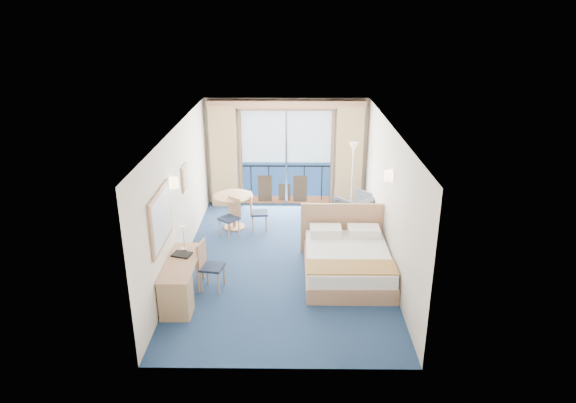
# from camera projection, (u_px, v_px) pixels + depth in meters

# --- Properties ---
(floor) EXTENTS (6.50, 6.50, 0.00)m
(floor) POSITION_uv_depth(u_px,v_px,m) (284.00, 261.00, 10.26)
(floor) COLOR navy
(floor) RESTS_ON ground
(room_walls) EXTENTS (4.04, 6.54, 2.72)m
(room_walls) POSITION_uv_depth(u_px,v_px,m) (284.00, 177.00, 9.62)
(room_walls) COLOR silver
(room_walls) RESTS_ON ground
(balcony_door) EXTENTS (2.36, 0.03, 2.52)m
(balcony_door) POSITION_uv_depth(u_px,v_px,m) (286.00, 161.00, 12.85)
(balcony_door) COLOR navy
(balcony_door) RESTS_ON room_walls
(curtain_left) EXTENTS (0.65, 0.22, 2.55)m
(curtain_left) POSITION_uv_depth(u_px,v_px,m) (224.00, 157.00, 12.68)
(curtain_left) COLOR tan
(curtain_left) RESTS_ON room_walls
(curtain_right) EXTENTS (0.65, 0.22, 2.55)m
(curtain_right) POSITION_uv_depth(u_px,v_px,m) (349.00, 157.00, 12.65)
(curtain_right) COLOR tan
(curtain_right) RESTS_ON room_walls
(pelmet) EXTENTS (3.80, 0.25, 0.18)m
(pelmet) POSITION_uv_depth(u_px,v_px,m) (286.00, 104.00, 12.23)
(pelmet) COLOR tan
(pelmet) RESTS_ON room_walls
(mirror) EXTENTS (0.05, 1.25, 0.95)m
(mirror) POSITION_uv_depth(u_px,v_px,m) (161.00, 218.00, 8.32)
(mirror) COLOR tan
(mirror) RESTS_ON room_walls
(wall_print) EXTENTS (0.04, 0.42, 0.52)m
(wall_print) POSITION_uv_depth(u_px,v_px,m) (185.00, 178.00, 10.12)
(wall_print) COLOR tan
(wall_print) RESTS_ON room_walls
(sconce_left) EXTENTS (0.18, 0.18, 0.18)m
(sconce_left) POSITION_uv_depth(u_px,v_px,m) (174.00, 183.00, 9.05)
(sconce_left) COLOR #FFDDB2
(sconce_left) RESTS_ON room_walls
(sconce_right) EXTENTS (0.18, 0.18, 0.18)m
(sconce_right) POSITION_uv_depth(u_px,v_px,m) (389.00, 176.00, 9.43)
(sconce_right) COLOR #FFDDB2
(sconce_right) RESTS_ON room_walls
(bed) EXTENTS (1.72, 2.05, 1.08)m
(bed) POSITION_uv_depth(u_px,v_px,m) (347.00, 261.00, 9.62)
(bed) COLOR tan
(bed) RESTS_ON ground
(nightstand) EXTENTS (0.42, 0.40, 0.55)m
(nightstand) POSITION_uv_depth(u_px,v_px,m) (367.00, 230.00, 10.98)
(nightstand) COLOR tan
(nightstand) RESTS_ON ground
(phone) EXTENTS (0.21, 0.19, 0.08)m
(phone) POSITION_uv_depth(u_px,v_px,m) (370.00, 217.00, 10.87)
(phone) COLOR silver
(phone) RESTS_ON nightstand
(armchair) EXTENTS (1.15, 1.16, 0.76)m
(armchair) POSITION_uv_depth(u_px,v_px,m) (357.00, 210.00, 11.77)
(armchair) COLOR #434952
(armchair) RESTS_ON ground
(floor_lamp) EXTENTS (0.24, 0.24, 1.77)m
(floor_lamp) POSITION_uv_depth(u_px,v_px,m) (353.00, 160.00, 12.18)
(floor_lamp) COLOR silver
(floor_lamp) RESTS_ON ground
(desk) EXTENTS (0.52, 1.51, 0.71)m
(desk) POSITION_uv_depth(u_px,v_px,m) (177.00, 290.00, 8.45)
(desk) COLOR tan
(desk) RESTS_ON ground
(desk_chair) EXTENTS (0.46, 0.45, 0.91)m
(desk_chair) POSITION_uv_depth(u_px,v_px,m) (208.00, 263.00, 9.09)
(desk_chair) COLOR #1E2B47
(desk_chair) RESTS_ON ground
(folder) EXTENTS (0.37, 0.31, 0.03)m
(folder) POSITION_uv_depth(u_px,v_px,m) (182.00, 254.00, 8.94)
(folder) COLOR black
(folder) RESTS_ON desk
(desk_lamp) EXTENTS (0.12, 0.12, 0.45)m
(desk_lamp) POSITION_uv_depth(u_px,v_px,m) (183.00, 233.00, 9.00)
(desk_lamp) COLOR silver
(desk_lamp) RESTS_ON desk
(round_table) EXTENTS (0.88, 0.88, 0.79)m
(round_table) POSITION_uv_depth(u_px,v_px,m) (234.00, 203.00, 11.59)
(round_table) COLOR tan
(round_table) RESTS_ON ground
(table_chair_a) EXTENTS (0.42, 0.41, 0.89)m
(table_chair_a) POSITION_uv_depth(u_px,v_px,m) (256.00, 210.00, 11.48)
(table_chair_a) COLOR #1E2B47
(table_chair_a) RESTS_ON ground
(table_chair_b) EXTENTS (0.53, 0.53, 0.87)m
(table_chair_b) POSITION_uv_depth(u_px,v_px,m) (231.00, 214.00, 11.25)
(table_chair_b) COLOR #1E2B47
(table_chair_b) RESTS_ON ground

